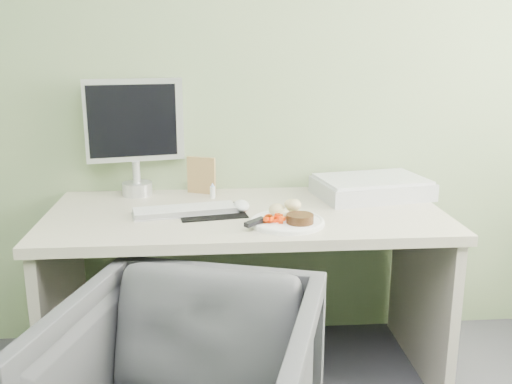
{
  "coord_description": "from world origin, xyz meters",
  "views": [
    {
      "loc": [
        -0.14,
        -0.59,
        1.39
      ],
      "look_at": [
        0.03,
        1.5,
        0.84
      ],
      "focal_mm": 40.0,
      "sensor_mm": 36.0,
      "label": 1
    }
  ],
  "objects": [
    {
      "name": "wall_back",
      "position": [
        0.0,
        2.0,
        1.35
      ],
      "size": [
        3.5,
        0.0,
        3.5
      ],
      "primitive_type": "plane",
      "rotation": [
        1.57,
        0.0,
        0.0
      ],
      "color": "gray",
      "rests_on": "floor"
    },
    {
      "name": "desk",
      "position": [
        0.0,
        1.62,
        0.55
      ],
      "size": [
        1.6,
        0.75,
        0.73
      ],
      "color": "beige",
      "rests_on": "floor"
    },
    {
      "name": "plate",
      "position": [
        0.14,
        1.44,
        0.74
      ],
      "size": [
        0.28,
        0.28,
        0.01
      ],
      "primitive_type": "cylinder",
      "color": "white",
      "rests_on": "desk"
    },
    {
      "name": "steak",
      "position": [
        0.19,
        1.41,
        0.76
      ],
      "size": [
        0.11,
        0.11,
        0.03
      ],
      "primitive_type": "cylinder",
      "rotation": [
        0.0,
        0.0,
        -0.05
      ],
      "color": "black",
      "rests_on": "plate"
    },
    {
      "name": "potato_pile",
      "position": [
        0.17,
        1.5,
        0.78
      ],
      "size": [
        0.14,
        0.11,
        0.07
      ],
      "primitive_type": "ellipsoid",
      "rotation": [
        0.0,
        0.0,
        -0.24
      ],
      "color": "tan",
      "rests_on": "plate"
    },
    {
      "name": "carrot_heap",
      "position": [
        0.09,
        1.42,
        0.77
      ],
      "size": [
        0.07,
        0.06,
        0.04
      ],
      "primitive_type": "cube",
      "rotation": [
        0.0,
        0.0,
        -0.14
      ],
      "color": "#FE3B05",
      "rests_on": "plate"
    },
    {
      "name": "steak_knife",
      "position": [
        0.05,
        1.42,
        0.76
      ],
      "size": [
        0.19,
        0.2,
        0.02
      ],
      "rotation": [
        0.0,
        0.0,
        0.81
      ],
      "color": "silver",
      "rests_on": "plate"
    },
    {
      "name": "mousepad",
      "position": [
        -0.14,
        1.62,
        0.73
      ],
      "size": [
        0.3,
        0.27,
        0.0
      ],
      "primitive_type": "cube",
      "rotation": [
        0.0,
        0.0,
        0.17
      ],
      "color": "black",
      "rests_on": "desk"
    },
    {
      "name": "keyboard",
      "position": [
        -0.24,
        1.61,
        0.75
      ],
      "size": [
        0.42,
        0.2,
        0.02
      ],
      "primitive_type": "cube",
      "rotation": [
        0.0,
        0.0,
        0.2
      ],
      "color": "white",
      "rests_on": "desk"
    },
    {
      "name": "computer_mouse",
      "position": [
        -0.02,
        1.64,
        0.75
      ],
      "size": [
        0.07,
        0.12,
        0.04
      ],
      "primitive_type": "ellipsoid",
      "rotation": [
        0.0,
        0.0,
        0.04
      ],
      "color": "white",
      "rests_on": "desk"
    },
    {
      "name": "photo_frame",
      "position": [
        -0.18,
        1.93,
        0.81
      ],
      "size": [
        0.13,
        0.07,
        0.17
      ],
      "primitive_type": "cube",
      "rotation": [
        0.0,
        0.0,
        -0.4
      ],
      "color": "#A1754B",
      "rests_on": "desk"
    },
    {
      "name": "eyedrop_bottle",
      "position": [
        -0.13,
        1.84,
        0.76
      ],
      "size": [
        0.02,
        0.02,
        0.07
      ],
      "color": "white",
      "rests_on": "desk"
    },
    {
      "name": "scanner",
      "position": [
        0.57,
        1.81,
        0.77
      ],
      "size": [
        0.53,
        0.4,
        0.07
      ],
      "primitive_type": "cube",
      "rotation": [
        0.0,
        0.0,
        0.18
      ],
      "color": "#BABDC2",
      "rests_on": "desk"
    },
    {
      "name": "monitor",
      "position": [
        -0.47,
        1.94,
        1.02
      ],
      "size": [
        0.43,
        0.15,
        0.51
      ],
      "rotation": [
        0.0,
        0.0,
        0.2
      ],
      "color": "silver",
      "rests_on": "desk"
    }
  ]
}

